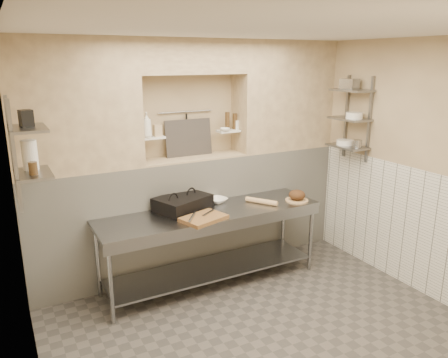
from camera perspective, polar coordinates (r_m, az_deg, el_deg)
floor at (r=4.52m, az=5.92°, el=-20.20°), size 4.00×3.90×0.10m
ceiling at (r=3.68m, az=7.24°, el=19.60°), size 4.00×3.90×0.10m
wall_left at (r=3.23m, az=-25.32°, el=-7.46°), size 0.10×3.90×2.80m
wall_right at (r=5.26m, az=25.26°, el=1.04°), size 0.10×3.90×2.80m
wall_back at (r=5.56m, az=-5.22°, el=3.19°), size 4.00×0.10×2.80m
backwall_lower at (r=5.53m, az=-4.02°, el=-4.40°), size 4.00×0.40×1.40m
alcove_sill at (r=5.33m, az=-4.17°, el=2.79°), size 1.30×0.40×0.02m
backwall_pillar_left at (r=4.85m, az=-18.96°, el=9.00°), size 1.35×0.40×1.40m
backwall_pillar_right at (r=5.89m, az=7.77°, el=10.69°), size 1.35×0.40×1.40m
backwall_header at (r=5.20m, az=-4.43°, el=15.68°), size 1.30×0.40×0.40m
wainscot_left at (r=3.55m, az=-22.95°, el=-17.83°), size 0.02×3.90×1.40m
wainscot_right at (r=5.42m, az=24.03°, el=-6.21°), size 0.02×3.90×1.40m
alcove_shelf_left at (r=5.10m, az=-9.39°, el=5.36°), size 0.28×0.16×0.02m
alcove_shelf_right at (r=5.50m, az=0.57°, el=6.29°), size 0.28×0.16×0.02m
utensil_rail at (r=5.40m, az=-5.02°, el=8.74°), size 0.70×0.02×0.02m
hanging_steel at (r=5.40m, az=-4.90°, el=6.93°), size 0.02×0.02×0.30m
splash_panel at (r=5.38m, az=-4.65°, el=5.39°), size 0.60×0.08×0.45m
shelf_rail_left_a at (r=4.33m, az=-25.97°, el=3.57°), size 0.03×0.03×0.95m
shelf_rail_left_b at (r=3.94m, az=-25.67°, el=2.55°), size 0.03×0.03×0.95m
wall_shelf_left_lower at (r=4.18m, az=-23.68°, el=0.64°), size 0.30×0.50×0.02m
wall_shelf_left_upper at (r=4.11m, az=-24.28°, el=6.04°), size 0.30×0.50×0.03m
shelf_rail_right_a at (r=5.94m, az=15.68°, el=7.88°), size 0.03×0.03×1.05m
shelf_rail_right_b at (r=5.66m, az=18.47°, el=7.31°), size 0.03×0.03×1.05m
wall_shelf_right_lower at (r=5.76m, az=15.81°, el=4.11°), size 0.30×0.50×0.02m
wall_shelf_right_mid at (r=5.71m, az=16.07°, el=7.56°), size 0.30×0.50×0.02m
wall_shelf_right_upper at (r=5.67m, az=16.33°, el=11.06°), size 0.30×0.50×0.03m
prep_table at (r=5.06m, az=-1.67°, el=-7.00°), size 2.60×0.70×0.90m
panini_press at (r=5.02m, az=-5.43°, el=-3.15°), size 0.70×0.61×0.16m
cutting_board at (r=4.71m, az=-2.67°, el=-5.14°), size 0.54×0.44×0.04m
knife_blade at (r=4.80m, az=-2.04°, el=-4.40°), size 0.21×0.15×0.01m
tongs at (r=4.65m, az=-4.18°, el=-4.94°), size 0.18×0.23×0.02m
mixing_bowl at (r=5.26m, az=-0.86°, el=-2.80°), size 0.28×0.28×0.05m
rolling_pin at (r=5.24m, az=4.92°, el=-2.91°), size 0.28×0.37×0.06m
bread_board at (r=5.40m, az=9.48°, el=-2.75°), size 0.28×0.28×0.02m
bread_loaf at (r=5.38m, az=9.51°, el=-2.05°), size 0.20×0.20×0.12m
bottle_soap at (r=5.01m, az=-10.07°, el=6.97°), size 0.13×0.13×0.29m
jar_alcove at (r=5.10m, az=-8.69°, el=6.29°), size 0.09×0.09×0.13m
bowl_alcove at (r=5.40m, az=0.11°, el=6.48°), size 0.16×0.16×0.04m
condiment_a at (r=5.55m, az=1.40°, el=7.55°), size 0.05×0.05×0.20m
condiment_b at (r=5.47m, az=0.43°, el=7.57°), size 0.06×0.06×0.22m
condiment_c at (r=5.56m, az=1.66°, el=7.10°), size 0.06×0.06×0.11m
jug_left at (r=4.26m, az=-24.02°, el=2.88°), size 0.13×0.13×0.27m
jar_left at (r=4.09m, az=-23.67°, el=1.29°), size 0.07×0.07×0.11m
box_left_upper at (r=4.12m, az=-24.43°, el=7.23°), size 0.12×0.12×0.14m
bowl_right at (r=5.79m, az=15.50°, el=4.63°), size 0.21×0.21×0.06m
canister_right at (r=5.63m, az=17.07°, el=4.41°), size 0.10×0.10×0.10m
bowl_right_mid at (r=5.65m, az=16.65°, el=7.95°), size 0.20×0.20×0.08m
basket_right at (r=5.70m, az=16.08°, el=11.85°), size 0.20×0.22×0.12m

